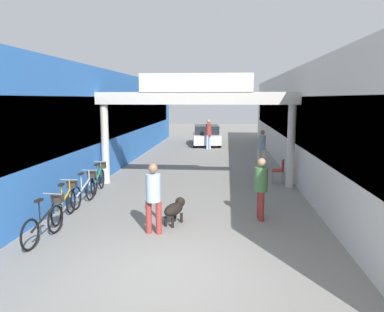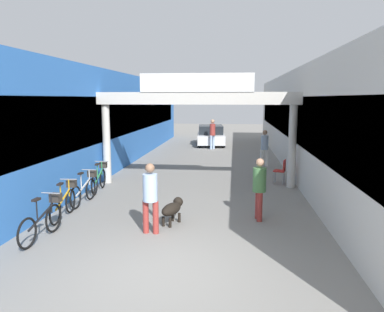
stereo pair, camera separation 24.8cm
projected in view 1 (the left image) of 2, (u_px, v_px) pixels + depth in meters
name	position (u px, v px, depth m)	size (l,w,h in m)	color
ground_plane	(165.00, 272.00, 6.79)	(80.00, 80.00, 0.00)	gray
storefront_left	(96.00, 120.00, 17.75)	(3.00, 26.00, 4.24)	blue
storefront_right	(316.00, 121.00, 16.83)	(3.00, 26.00, 4.24)	beige
arcade_sign_gateway	(196.00, 107.00, 13.19)	(7.40, 0.47, 3.98)	beige
pedestrian_with_dog	(153.00, 194.00, 8.59)	(0.39, 0.36, 1.66)	#99332D
pedestrian_companion	(261.00, 185.00, 9.60)	(0.38, 0.39, 1.62)	#99332D
pedestrian_carrying_crate	(262.00, 145.00, 17.30)	(0.39, 0.36, 1.68)	silver
pedestrian_elderly_walking	(209.00, 132.00, 23.08)	(0.48, 0.48, 1.84)	#A5BFE0
dog_on_leash	(175.00, 208.00, 9.36)	(0.58, 0.88, 0.62)	black
bicycle_black_nearest	(46.00, 220.00, 8.31)	(0.46, 1.69, 0.98)	black
bicycle_orange_second	(65.00, 202.00, 9.78)	(0.46, 1.69, 0.98)	black
bicycle_silver_third	(85.00, 189.00, 11.13)	(0.46, 1.69, 0.98)	black
bicycle_green_farthest	(99.00, 179.00, 12.64)	(0.46, 1.69, 0.98)	black
bollard_post_metal	(158.00, 200.00, 9.74)	(0.10, 0.10, 1.00)	gray
cafe_chair_red_nearer	(280.00, 169.00, 13.83)	(0.50, 0.50, 0.89)	gray
parked_car_white	(206.00, 135.00, 25.26)	(2.11, 4.14, 1.33)	silver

